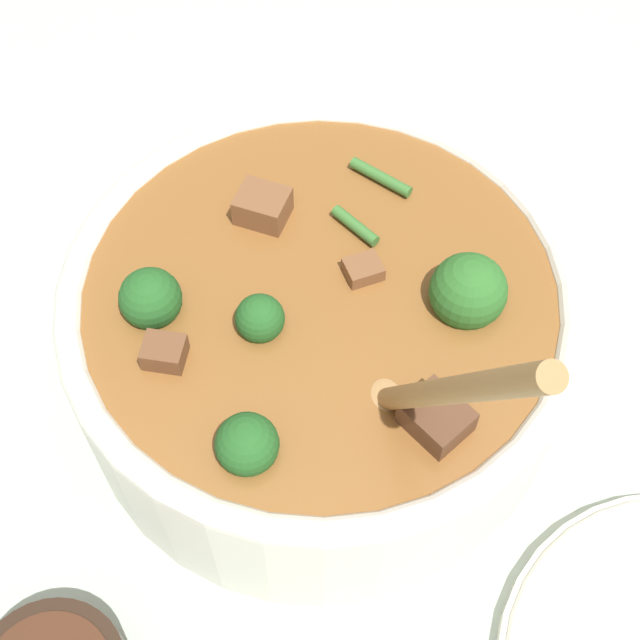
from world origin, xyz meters
The scene contains 2 objects.
ground_plane centered at (0.00, 0.00, 0.00)m, with size 4.00×4.00×0.00m, color #ADBCAD.
stew_bowl centered at (0.00, 0.00, 0.06)m, with size 0.32×0.30×0.26m.
Camera 1 is at (0.29, -0.06, 0.51)m, focal length 50.00 mm.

